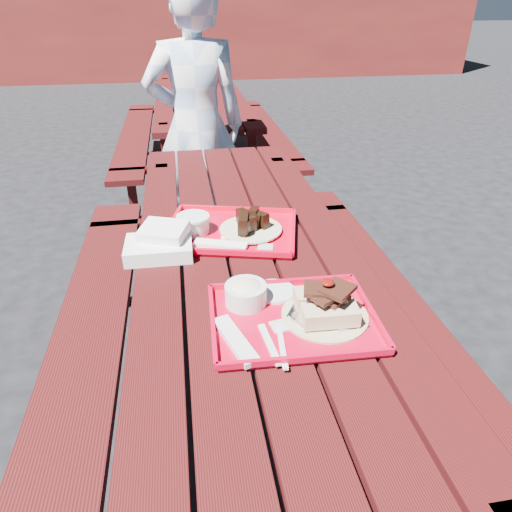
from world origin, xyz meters
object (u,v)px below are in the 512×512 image
Objects in this scene: person at (197,127)px; near_tray at (291,307)px; picnic_table_near at (249,298)px; picnic_table_far at (201,118)px; far_tray at (229,229)px.

near_tray is at bearing 93.40° from person.
near_tray is at bearing -81.11° from picnic_table_near.
picnic_table_near is at bearing 92.33° from person.
picnic_table_far is at bearing 90.00° from picnic_table_near.
far_tray is 0.33× the size of person.
near_tray is 0.27× the size of person.
picnic_table_far is 3.18m from near_tray.
picnic_table_near is 5.40× the size of near_tray.
picnic_table_near is 4.52× the size of far_tray.
picnic_table_far is 1.36m from person.
far_tray reaches higher than picnic_table_near.
picnic_table_far is 4.52× the size of far_tray.
near_tray is 0.84× the size of far_tray.
person reaches higher than near_tray.
picnic_table_near is 0.44m from near_tray.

